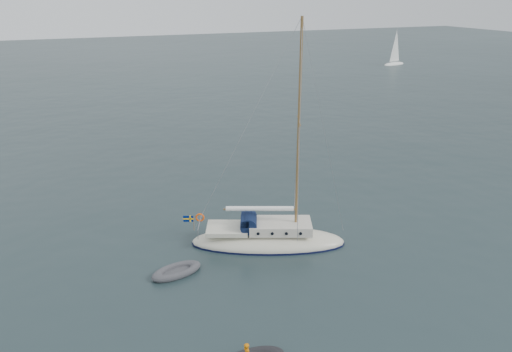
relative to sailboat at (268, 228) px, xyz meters
name	(u,v)px	position (x,y,z in m)	size (l,w,h in m)	color
ground	(276,233)	(1.11, 1.16, -1.07)	(300.00, 300.00, 0.00)	black
sailboat	(268,228)	(0.00, 0.00, 0.00)	(9.91, 2.97, 14.12)	beige
dinghy	(176,271)	(-6.10, -1.24, -0.88)	(2.95, 1.33, 0.42)	#46464B
distant_yacht_b	(395,48)	(56.14, 61.62, 2.27)	(5.90, 3.15, 7.82)	white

